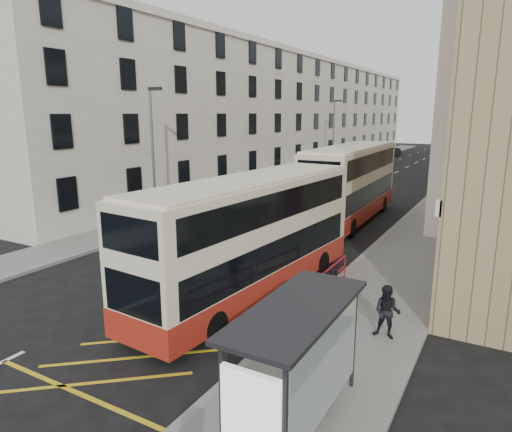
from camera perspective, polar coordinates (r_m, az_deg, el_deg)
The scene contains 20 objects.
ground at distance 15.74m, azimuth -24.23°, elevation -13.80°, with size 200.00×200.00×0.00m, color black.
pavement_right at distance 38.79m, azimuth 23.47°, elevation 1.80°, with size 4.00×120.00×0.15m, color slate.
pavement_left at distance 43.14m, azimuth 2.59°, elevation 3.86°, with size 3.00×120.00×0.15m, color slate.
kerb_right at distance 39.04m, azimuth 20.56°, elevation 2.11°, with size 0.25×120.00×0.15m, color gray.
kerb_left at distance 42.49m, azimuth 4.40°, elevation 3.70°, with size 0.25×120.00×0.15m, color gray.
road_markings at distance 54.73m, azimuth 16.90°, elevation 5.15°, with size 10.00×110.00×0.01m, color silver, non-canonical shape.
terrace_left at distance 59.15m, azimuth 4.37°, elevation 12.51°, with size 9.18×79.00×13.25m.
bus_shelter at distance 9.54m, azimuth 5.01°, elevation -16.14°, with size 1.65×4.25×2.70m.
guard_railing at distance 15.96m, azimuth 7.28°, elevation -8.98°, with size 0.06×6.56×1.01m.
street_lamp_near at distance 27.07m, azimuth -12.72°, elevation 7.99°, with size 0.93×0.18×8.00m.
street_lamp_far at distance 53.24m, azimuth 9.72°, elevation 10.32°, with size 0.93×0.18×8.00m.
double_decker_front at distance 16.75m, azimuth -0.66°, elevation -2.67°, with size 3.47×11.41×4.49m.
double_decker_rear at distance 29.29m, azimuth 11.80°, elevation 4.01°, with size 3.03×11.99×4.76m.
pedestrian_near at distance 9.61m, azimuth 2.66°, elevation -24.04°, with size 0.61×0.40×1.67m, color black.
pedestrian_mid at distance 14.36m, azimuth 16.08°, elevation -11.47°, with size 0.80×0.62×1.64m, color black.
pedestrian_far at distance 15.55m, azimuth 9.62°, elevation -9.25°, with size 0.95×0.40×1.62m, color black.
white_van at distance 50.90m, azimuth 9.85°, elevation 5.75°, with size 2.30×5.00×1.39m, color white.
car_silver at distance 64.96m, azimuth 15.89°, elevation 6.93°, with size 1.60×3.98×1.36m, color #B4B6BC.
car_dark at distance 76.66m, azimuth 16.74°, elevation 7.68°, with size 1.39×4.00×1.32m, color black.
car_red at distance 65.72m, azimuth 23.77°, elevation 6.49°, with size 2.19×5.38×1.56m, color #8F0804.
Camera 1 is at (11.74, -8.03, 6.74)m, focal length 32.00 mm.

